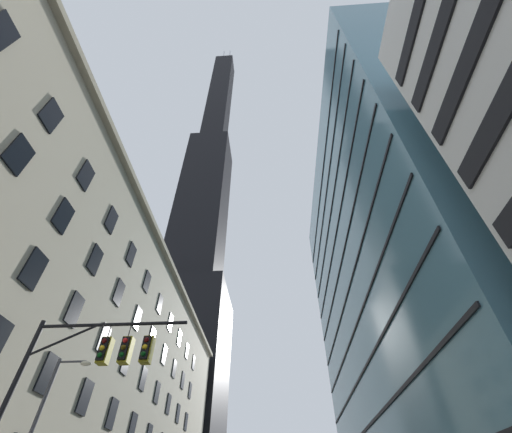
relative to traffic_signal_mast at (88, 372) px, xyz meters
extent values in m
cube|color=#B2A88E|center=(-13.96, 21.59, 7.73)|extent=(14.85, 67.07, 27.39)
cube|color=#9E937A|center=(-6.28, 21.59, 20.72)|extent=(0.70, 67.07, 0.60)
cube|color=black|center=(-6.48, 7.06, 2.23)|extent=(0.14, 1.40, 2.20)
cube|color=black|center=(-6.48, 12.06, 2.23)|extent=(0.14, 1.40, 2.20)
cube|color=black|center=(-6.48, 17.06, 2.23)|extent=(0.14, 1.40, 2.20)
cube|color=black|center=(-6.48, 22.06, 2.23)|extent=(0.14, 1.40, 2.20)
cube|color=black|center=(-6.48, 2.06, 6.43)|extent=(0.14, 1.40, 2.20)
cube|color=black|center=(-6.48, 7.06, 6.43)|extent=(0.14, 1.40, 2.20)
cube|color=black|center=(-6.48, 12.06, 6.43)|extent=(0.14, 1.40, 2.20)
cube|color=black|center=(-6.48, 17.06, 6.43)|extent=(0.14, 1.40, 2.20)
cube|color=black|center=(-6.48, 22.06, 6.43)|extent=(0.14, 1.40, 2.20)
cube|color=black|center=(-6.48, 27.06, 6.43)|extent=(0.14, 1.40, 2.20)
cube|color=black|center=(-6.48, 32.06, 6.43)|extent=(0.14, 1.40, 2.20)
cube|color=black|center=(-6.48, 37.06, 6.43)|extent=(0.14, 1.40, 2.20)
cube|color=black|center=(-6.48, 42.06, 6.43)|extent=(0.14, 1.40, 2.20)
cube|color=black|center=(-6.48, -2.94, 10.63)|extent=(0.14, 1.40, 2.20)
cube|color=black|center=(-6.48, 2.06, 10.63)|extent=(0.14, 1.40, 2.20)
cube|color=black|center=(-6.48, 7.06, 10.63)|extent=(0.14, 1.40, 2.20)
cube|color=black|center=(-6.48, 12.06, 10.63)|extent=(0.14, 1.40, 2.20)
cube|color=black|center=(-6.48, 17.06, 10.63)|extent=(0.14, 1.40, 2.20)
cube|color=black|center=(-6.48, 22.06, 10.63)|extent=(0.14, 1.40, 2.20)
cube|color=black|center=(-6.48, 27.06, 10.63)|extent=(0.14, 1.40, 2.20)
cube|color=black|center=(-6.48, 32.06, 10.63)|extent=(0.14, 1.40, 2.20)
cube|color=black|center=(-6.48, 37.06, 10.63)|extent=(0.14, 1.40, 2.20)
cube|color=black|center=(-6.48, 42.06, 10.63)|extent=(0.14, 1.40, 2.20)
cube|color=black|center=(-6.48, -7.94, 14.83)|extent=(0.14, 1.40, 2.20)
cube|color=black|center=(-6.48, -2.94, 14.83)|extent=(0.14, 1.40, 2.20)
cube|color=black|center=(-6.48, 2.06, 14.83)|extent=(0.14, 1.40, 2.20)
cube|color=black|center=(-6.48, 7.06, 14.83)|extent=(0.14, 1.40, 2.20)
cube|color=black|center=(-6.48, 12.06, 14.83)|extent=(0.14, 1.40, 2.20)
cube|color=black|center=(-6.48, 17.06, 14.83)|extent=(0.14, 1.40, 2.20)
cube|color=black|center=(-6.48, 22.06, 14.83)|extent=(0.14, 1.40, 2.20)
cube|color=black|center=(-6.48, 27.06, 14.83)|extent=(0.14, 1.40, 2.20)
cube|color=black|center=(-6.48, 32.06, 14.83)|extent=(0.14, 1.40, 2.20)
cube|color=black|center=(-6.48, 37.06, 14.83)|extent=(0.14, 1.40, 2.20)
cube|color=black|center=(-6.48, 42.06, 14.83)|extent=(0.14, 1.40, 2.20)
cube|color=black|center=(-16.88, 68.33, 18.44)|extent=(22.49, 22.49, 48.81)
cube|color=black|center=(-16.88, 68.33, 78.34)|extent=(15.74, 15.74, 71.00)
cube|color=black|center=(-16.88, 68.33, 158.21)|extent=(10.12, 10.12, 88.75)
cylinder|color=silver|center=(-18.90, 68.33, 212.78)|extent=(1.20, 1.20, 20.39)
cylinder|color=silver|center=(-14.86, 68.33, 212.78)|extent=(1.20, 1.20, 20.39)
cube|color=black|center=(15.42, -8.58, 9.03)|extent=(0.16, 9.92, 1.10)
cube|color=black|center=(15.42, -8.58, 12.03)|extent=(0.16, 9.92, 1.10)
cube|color=teal|center=(24.16, 20.73, 17.40)|extent=(17.38, 43.77, 46.74)
cube|color=black|center=(15.43, 20.73, 2.03)|extent=(0.12, 42.77, 0.24)
cube|color=black|center=(15.43, 20.73, 6.03)|extent=(0.12, 42.77, 0.24)
cube|color=black|center=(15.43, 20.73, 10.03)|extent=(0.12, 42.77, 0.24)
cube|color=black|center=(15.43, 20.73, 14.03)|extent=(0.12, 42.77, 0.24)
cube|color=black|center=(15.43, 20.73, 18.03)|extent=(0.12, 42.77, 0.24)
cube|color=black|center=(15.43, 20.73, 22.03)|extent=(0.12, 42.77, 0.24)
cube|color=black|center=(15.43, 20.73, 26.03)|extent=(0.12, 42.77, 0.24)
cube|color=black|center=(15.43, 20.73, 30.03)|extent=(0.12, 42.77, 0.24)
cube|color=black|center=(15.43, 20.73, 34.03)|extent=(0.12, 42.77, 0.24)
cylinder|color=black|center=(0.46, -0.05, 1.88)|extent=(6.36, 0.14, 0.14)
cylinder|color=black|center=(-1.45, -0.05, 1.28)|extent=(2.62, 0.10, 1.34)
cylinder|color=black|center=(0.38, -0.05, 1.58)|extent=(0.04, 0.04, 0.60)
cube|color=black|center=(0.38, -0.05, 0.83)|extent=(0.30, 0.30, 0.90)
cube|color=olive|center=(0.38, 0.12, 0.83)|extent=(0.40, 0.40, 1.04)
sphere|color=#450808|center=(0.38, -0.21, 1.11)|extent=(0.20, 0.20, 0.20)
sphere|color=yellow|center=(0.38, -0.21, 0.83)|extent=(0.20, 0.20, 0.20)
sphere|color=#083D10|center=(0.38, -0.21, 0.55)|extent=(0.20, 0.20, 0.20)
cylinder|color=black|center=(1.26, -0.05, 1.58)|extent=(0.04, 0.04, 0.60)
cube|color=black|center=(1.26, -0.05, 0.83)|extent=(0.30, 0.30, 0.90)
cube|color=olive|center=(1.26, 0.12, 0.83)|extent=(0.40, 0.40, 1.04)
sphere|color=red|center=(1.26, -0.21, 1.11)|extent=(0.20, 0.20, 0.20)
sphere|color=#4B3A08|center=(1.26, -0.21, 0.83)|extent=(0.20, 0.20, 0.20)
sphere|color=#083D10|center=(1.26, -0.21, 0.55)|extent=(0.20, 0.20, 0.20)
cylinder|color=black|center=(2.13, -0.05, 1.58)|extent=(0.04, 0.04, 0.60)
cube|color=black|center=(2.13, -0.05, 0.83)|extent=(0.30, 0.30, 0.90)
cube|color=olive|center=(2.13, 0.12, 0.83)|extent=(0.40, 0.40, 1.04)
sphere|color=#450808|center=(2.13, -0.21, 1.11)|extent=(0.20, 0.20, 0.20)
sphere|color=yellow|center=(2.13, -0.21, 0.83)|extent=(0.20, 0.20, 0.20)
sphere|color=#083D10|center=(2.13, -0.21, 0.55)|extent=(0.20, 0.20, 0.20)
cylinder|color=#47474C|center=(-2.93, 3.46, 1.63)|extent=(1.43, 0.10, 0.10)
ellipsoid|color=#EFE5C6|center=(-2.22, 3.46, 1.53)|extent=(0.56, 0.32, 0.24)
camera|label=1|loc=(7.38, -12.92, -4.23)|focal=22.84mm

